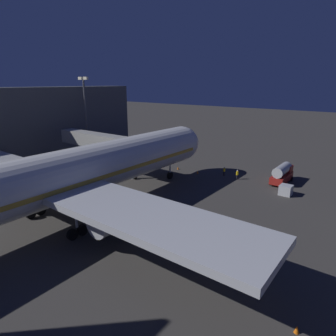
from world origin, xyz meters
The scene contains 11 objects.
ground_plane centered at (0.00, 0.00, 0.00)m, with size 320.00×320.00×0.00m, color #383533.
airliner_at_gate centered at (0.00, 10.89, 5.60)m, with size 49.92×60.34×20.10m.
jet_bridge centered at (11.31, -8.28, 5.68)m, with size 20.94×3.40×7.22m.
apron_floodlight_mast centered at (25.50, -14.98, 10.02)m, with size 2.90×0.50×17.19m.
fuel_tanker centered at (-16.00, -21.78, 1.65)m, with size 2.46×6.00×3.15m.
baggage_container_far_row centered at (-18.23, -16.45, 0.75)m, with size 1.70×1.69×1.50m, color #B7BABF.
ground_crew_near_nose_gear centered at (-6.65, -19.41, 0.91)m, with size 0.40×0.40×1.66m.
ground_crew_marshaller_fwd centered at (-9.39, -18.90, 0.93)m, with size 0.40×0.40×1.69m.
traffic_cone_nose_port centered at (-2.20, -17.68, 0.28)m, with size 0.36×0.36×0.55m, color orange.
traffic_cone_nose_starboard centered at (2.20, -17.68, 0.28)m, with size 0.36×0.36×0.55m, color orange.
traffic_cone_wingtip_svc_side centered at (-26.46, 8.96, 0.28)m, with size 0.36×0.36×0.55m, color orange.
Camera 1 is at (-29.29, 26.84, 16.10)m, focal length 31.71 mm.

